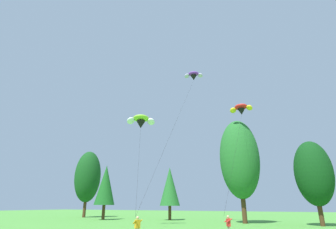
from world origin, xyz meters
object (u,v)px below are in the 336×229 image
at_px(kite_flyer_mid, 229,224).
at_px(parafoil_kite_far_purple, 194,76).
at_px(parafoil_kite_high_lime_white, 141,121).
at_px(parafoil_kite_mid_red_yellow, 241,109).
at_px(kite_flyer_near, 137,226).

distance_m(kite_flyer_mid, parafoil_kite_far_purple, 26.17).
relative_size(kite_flyer_mid, parafoil_kite_high_lime_white, 0.13).
distance_m(kite_flyer_mid, parafoil_kite_high_lime_white, 18.73).
bearing_deg(parafoil_kite_far_purple, parafoil_kite_mid_red_yellow, 21.26).
distance_m(kite_flyer_near, parafoil_kite_mid_red_yellow, 25.98).
height_order(kite_flyer_near, parafoil_kite_high_lime_white, parafoil_kite_high_lime_white).
bearing_deg(parafoil_kite_high_lime_white, kite_flyer_near, -56.17).
bearing_deg(kite_flyer_mid, kite_flyer_near, -138.35).
bearing_deg(kite_flyer_mid, parafoil_kite_far_purple, 120.55).
xyz_separation_m(kite_flyer_mid, parafoil_kite_high_lime_white, (-12.81, 5.74, 12.40)).
bearing_deg(kite_flyer_near, parafoil_kite_mid_red_yellow, 77.44).
distance_m(kite_flyer_near, parafoil_kite_far_purple, 28.01).
relative_size(kite_flyer_near, parafoil_kite_far_purple, 0.08).
relative_size(kite_flyer_mid, parafoil_kite_far_purple, 0.08).
height_order(parafoil_kite_mid_red_yellow, parafoil_kite_far_purple, parafoil_kite_far_purple).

